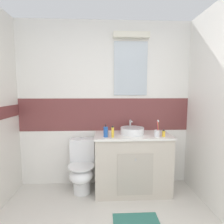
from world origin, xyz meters
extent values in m
cube|color=white|center=(0.00, 2.45, 0.42)|extent=(3.20, 0.10, 0.85)
cube|color=brown|center=(0.00, 2.45, 1.10)|extent=(3.20, 0.10, 0.50)
cube|color=white|center=(0.00, 2.45, 1.93)|extent=(3.20, 0.10, 1.15)
cube|color=silver|center=(0.39, 2.39, 1.80)|extent=(0.50, 0.02, 0.79)
cube|color=white|center=(0.39, 2.35, 2.27)|extent=(0.53, 0.10, 0.08)
cube|color=beige|center=(0.39, 2.14, 0.41)|extent=(1.05, 0.52, 0.82)
cube|color=white|center=(0.39, 2.13, 0.83)|extent=(1.07, 0.54, 0.03)
cube|color=#B6AD9F|center=(0.39, 1.88, 0.37)|extent=(0.47, 0.01, 0.57)
cylinder|color=silver|center=(0.39, 1.86, 0.57)|extent=(0.02, 0.02, 0.03)
cylinder|color=white|center=(0.39, 2.14, 0.90)|extent=(0.34, 0.34, 0.10)
cylinder|color=#AFB1BA|center=(0.39, 2.14, 0.94)|extent=(0.28, 0.28, 0.01)
cylinder|color=silver|center=(0.39, 2.34, 0.94)|extent=(0.03, 0.03, 0.17)
cylinder|color=silver|center=(0.39, 2.24, 1.02)|extent=(0.02, 0.15, 0.02)
cylinder|color=white|center=(-0.34, 2.12, 0.09)|extent=(0.24, 0.24, 0.18)
ellipsoid|color=white|center=(-0.34, 2.08, 0.29)|extent=(0.34, 0.42, 0.22)
cylinder|color=white|center=(-0.34, 2.08, 0.41)|extent=(0.37, 0.37, 0.02)
cube|color=white|center=(-0.34, 2.29, 0.58)|extent=(0.36, 0.17, 0.35)
cylinder|color=silver|center=(-0.34, 2.29, 0.76)|extent=(0.04, 0.04, 0.02)
cylinder|color=white|center=(0.70, 1.98, 0.89)|extent=(0.07, 0.07, 0.09)
cylinder|color=#D83F4C|center=(0.70, 1.96, 0.97)|extent=(0.04, 0.04, 0.19)
cube|color=white|center=(0.70, 1.96, 1.07)|extent=(0.02, 0.02, 0.03)
cylinder|color=gold|center=(0.71, 1.98, 0.97)|extent=(0.01, 0.04, 0.19)
cube|color=white|center=(0.71, 1.98, 1.06)|extent=(0.01, 0.02, 0.03)
cylinder|color=#2659B2|center=(0.01, 2.00, 0.92)|extent=(0.06, 0.06, 0.14)
cylinder|color=#262626|center=(0.01, 2.00, 1.00)|extent=(0.01, 0.01, 0.04)
cylinder|color=#262626|center=(0.01, 1.99, 1.02)|extent=(0.01, 0.02, 0.01)
cylinder|color=yellow|center=(0.10, 1.97, 0.92)|extent=(0.04, 0.04, 0.13)
cylinder|color=black|center=(0.10, 1.97, 0.99)|extent=(0.02, 0.02, 0.02)
cube|color=yellow|center=(0.79, 1.97, 0.89)|extent=(0.04, 0.03, 0.08)
cylinder|color=black|center=(0.79, 1.97, 0.94)|extent=(0.03, 0.03, 0.02)
cube|color=#337266|center=(0.34, 1.44, 0.01)|extent=(0.52, 0.37, 0.01)
camera|label=1|loc=(-0.03, -0.40, 1.46)|focal=29.32mm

